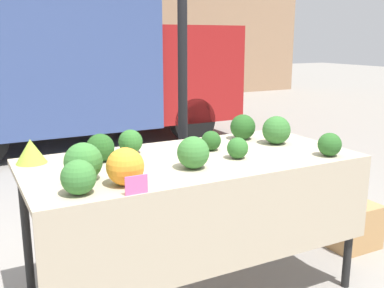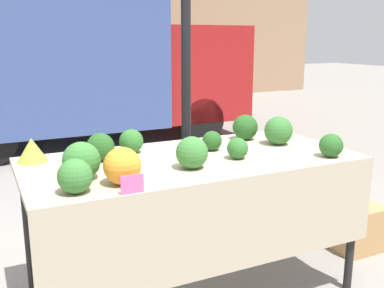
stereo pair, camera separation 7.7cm
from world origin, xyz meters
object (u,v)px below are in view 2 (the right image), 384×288
Objects in this scene: parked_truck at (79,61)px; orange_cauliflower at (122,166)px; price_sign at (132,184)px; produce_crate at (356,227)px.

parked_truck is 4.98m from orange_cauliflower.
parked_truck reaches higher than price_sign.
price_sign is (-0.00, -0.14, -0.05)m from orange_cauliflower.
parked_truck is 5.12m from price_sign.
price_sign is 2.05m from produce_crate.
parked_truck is at bearing 80.01° from orange_cauliflower.
orange_cauliflower reaches higher than price_sign.
parked_truck is at bearing 102.24° from produce_crate.
parked_truck is 42.05× the size of price_sign.
orange_cauliflower is 0.15m from price_sign.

